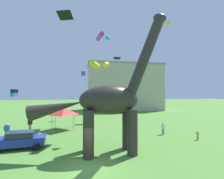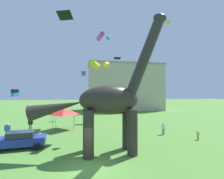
{
  "view_description": "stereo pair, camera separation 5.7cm",
  "coord_description": "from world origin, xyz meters",
  "px_view_note": "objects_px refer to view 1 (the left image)",
  "views": [
    {
      "loc": [
        -0.48,
        -11.08,
        5.11
      ],
      "look_at": [
        2.12,
        2.99,
        5.44
      ],
      "focal_mm": 25.82,
      "sensor_mm": 36.0,
      "label": 1
    },
    {
      "loc": [
        -0.42,
        -11.09,
        5.11
      ],
      "look_at": [
        2.12,
        2.99,
        5.44
      ],
      "focal_mm": 25.82,
      "sensor_mm": 36.0,
      "label": 2
    }
  ],
  "objects_px": {
    "person_vendor_side": "(198,134)",
    "kite_mid_center": "(102,37)",
    "dinosaur_sculpture": "(109,100)",
    "kite_near_high": "(83,74)",
    "person_far_spectator": "(7,129)",
    "kite_far_right": "(168,22)",
    "person_watching_child": "(163,127)",
    "kite_high_right": "(97,64)",
    "festival_canopy_tent": "(64,111)",
    "kite_mid_right": "(117,58)",
    "kite_drifting": "(65,15)",
    "kite_trailing": "(14,93)",
    "parked_sedan_left": "(21,140)",
    "person_strolling_adult": "(30,123)"
  },
  "relations": [
    {
      "from": "person_watching_child",
      "to": "person_strolling_adult",
      "type": "height_order",
      "value": "person_strolling_adult"
    },
    {
      "from": "person_watching_child",
      "to": "festival_canopy_tent",
      "type": "height_order",
      "value": "festival_canopy_tent"
    },
    {
      "from": "person_watching_child",
      "to": "kite_near_high",
      "type": "height_order",
      "value": "kite_near_high"
    },
    {
      "from": "dinosaur_sculpture",
      "to": "kite_high_right",
      "type": "distance_m",
      "value": 6.34
    },
    {
      "from": "kite_drifting",
      "to": "kite_mid_right",
      "type": "height_order",
      "value": "kite_mid_right"
    },
    {
      "from": "person_vendor_side",
      "to": "person_strolling_adult",
      "type": "height_order",
      "value": "person_strolling_adult"
    },
    {
      "from": "kite_near_high",
      "to": "festival_canopy_tent",
      "type": "bearing_deg",
      "value": -105.35
    },
    {
      "from": "person_far_spectator",
      "to": "festival_canopy_tent",
      "type": "distance_m",
      "value": 6.99
    },
    {
      "from": "person_watching_child",
      "to": "kite_mid_right",
      "type": "height_order",
      "value": "kite_mid_right"
    },
    {
      "from": "festival_canopy_tent",
      "to": "person_watching_child",
      "type": "bearing_deg",
      "value": -21.96
    },
    {
      "from": "kite_high_right",
      "to": "kite_drifting",
      "type": "relative_size",
      "value": 2.27
    },
    {
      "from": "kite_drifting",
      "to": "kite_mid_right",
      "type": "bearing_deg",
      "value": 68.74
    },
    {
      "from": "person_vendor_side",
      "to": "kite_far_right",
      "type": "bearing_deg",
      "value": 53.19
    },
    {
      "from": "person_watching_child",
      "to": "festival_canopy_tent",
      "type": "relative_size",
      "value": 0.47
    },
    {
      "from": "person_vendor_side",
      "to": "kite_high_right",
      "type": "distance_m",
      "value": 13.68
    },
    {
      "from": "dinosaur_sculpture",
      "to": "person_far_spectator",
      "type": "height_order",
      "value": "dinosaur_sculpture"
    },
    {
      "from": "kite_far_right",
      "to": "person_watching_child",
      "type": "bearing_deg",
      "value": 103.72
    },
    {
      "from": "kite_mid_right",
      "to": "kite_drifting",
      "type": "bearing_deg",
      "value": -111.26
    },
    {
      "from": "kite_near_high",
      "to": "kite_drifting",
      "type": "distance_m",
      "value": 22.72
    },
    {
      "from": "kite_near_high",
      "to": "kite_far_right",
      "type": "relative_size",
      "value": 1.37
    },
    {
      "from": "kite_near_high",
      "to": "kite_far_right",
      "type": "bearing_deg",
      "value": -57.68
    },
    {
      "from": "person_watching_child",
      "to": "kite_mid_center",
      "type": "relative_size",
      "value": 0.5
    },
    {
      "from": "kite_mid_center",
      "to": "kite_mid_right",
      "type": "relative_size",
      "value": 1.76
    },
    {
      "from": "dinosaur_sculpture",
      "to": "person_watching_child",
      "type": "height_order",
      "value": "dinosaur_sculpture"
    },
    {
      "from": "dinosaur_sculpture",
      "to": "kite_trailing",
      "type": "distance_m",
      "value": 22.75
    },
    {
      "from": "person_vendor_side",
      "to": "kite_mid_center",
      "type": "height_order",
      "value": "kite_mid_center"
    },
    {
      "from": "kite_drifting",
      "to": "kite_trailing",
      "type": "distance_m",
      "value": 23.86
    },
    {
      "from": "person_far_spectator",
      "to": "kite_far_right",
      "type": "relative_size",
      "value": 2.53
    },
    {
      "from": "person_far_spectator",
      "to": "kite_high_right",
      "type": "height_order",
      "value": "kite_high_right"
    },
    {
      "from": "person_far_spectator",
      "to": "kite_near_high",
      "type": "relative_size",
      "value": 1.84
    },
    {
      "from": "parked_sedan_left",
      "to": "person_watching_child",
      "type": "height_order",
      "value": "parked_sedan_left"
    },
    {
      "from": "festival_canopy_tent",
      "to": "kite_near_high",
      "type": "bearing_deg",
      "value": 74.65
    },
    {
      "from": "person_watching_child",
      "to": "festival_canopy_tent",
      "type": "xyz_separation_m",
      "value": [
        -12.46,
        5.02,
        1.66
      ]
    },
    {
      "from": "parked_sedan_left",
      "to": "kite_drifting",
      "type": "distance_m",
      "value": 11.8
    },
    {
      "from": "person_vendor_side",
      "to": "person_watching_child",
      "type": "bearing_deg",
      "value": 43.72
    },
    {
      "from": "festival_canopy_tent",
      "to": "kite_near_high",
      "type": "height_order",
      "value": "kite_near_high"
    },
    {
      "from": "dinosaur_sculpture",
      "to": "kite_mid_right",
      "type": "relative_size",
      "value": 7.52
    },
    {
      "from": "dinosaur_sculpture",
      "to": "kite_near_high",
      "type": "bearing_deg",
      "value": 107.07
    },
    {
      "from": "festival_canopy_tent",
      "to": "kite_far_right",
      "type": "relative_size",
      "value": 4.62
    },
    {
      "from": "person_watching_child",
      "to": "kite_near_high",
      "type": "xyz_separation_m",
      "value": [
        -9.76,
        14.83,
        8.27
      ]
    },
    {
      "from": "kite_near_high",
      "to": "parked_sedan_left",
      "type": "bearing_deg",
      "value": -108.49
    },
    {
      "from": "person_far_spectator",
      "to": "dinosaur_sculpture",
      "type": "bearing_deg",
      "value": 143.5
    },
    {
      "from": "person_vendor_side",
      "to": "kite_trailing",
      "type": "bearing_deg",
      "value": 58.42
    },
    {
      "from": "kite_mid_center",
      "to": "kite_near_high",
      "type": "relative_size",
      "value": 3.13
    },
    {
      "from": "parked_sedan_left",
      "to": "kite_high_right",
      "type": "xyz_separation_m",
      "value": [
        7.28,
        2.3,
        7.67
      ]
    },
    {
      "from": "person_strolling_adult",
      "to": "kite_drifting",
      "type": "bearing_deg",
      "value": -169.73
    },
    {
      "from": "dinosaur_sculpture",
      "to": "person_watching_child",
      "type": "distance_m",
      "value": 9.81
    },
    {
      "from": "kite_mid_right",
      "to": "person_far_spectator",
      "type": "bearing_deg",
      "value": -144.24
    },
    {
      "from": "kite_drifting",
      "to": "person_vendor_side",
      "type": "bearing_deg",
      "value": 20.13
    },
    {
      "from": "person_watching_child",
      "to": "dinosaur_sculpture",
      "type": "bearing_deg",
      "value": -65.32
    }
  ]
}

